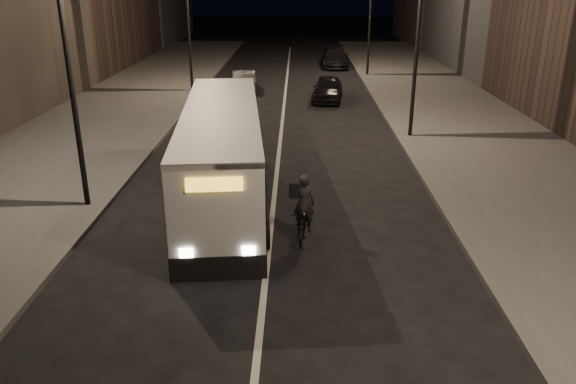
{
  "coord_description": "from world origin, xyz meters",
  "views": [
    {
      "loc": [
        0.72,
        -11.58,
        6.61
      ],
      "look_at": [
        0.5,
        1.63,
        1.5
      ],
      "focal_mm": 35.0,
      "sensor_mm": 36.0,
      "label": 1
    }
  ],
  "objects_px": {
    "city_bus": "(222,150)",
    "car_far": "(335,57)",
    "cyclist_on_bicycle": "(304,218)",
    "car_mid": "(244,80)",
    "streetlight_right_mid": "(413,9)",
    "streetlight_left_near": "(73,25)",
    "car_near": "(328,89)"
  },
  "relations": [
    {
      "from": "streetlight_right_mid",
      "to": "car_mid",
      "type": "bearing_deg",
      "value": 126.36
    },
    {
      "from": "city_bus",
      "to": "cyclist_on_bicycle",
      "type": "bearing_deg",
      "value": -56.22
    },
    {
      "from": "cyclist_on_bicycle",
      "to": "car_near",
      "type": "height_order",
      "value": "cyclist_on_bicycle"
    },
    {
      "from": "streetlight_right_mid",
      "to": "cyclist_on_bicycle",
      "type": "relative_size",
      "value": 4.33
    },
    {
      "from": "streetlight_left_near",
      "to": "car_mid",
      "type": "relative_size",
      "value": 2.11
    },
    {
      "from": "streetlight_right_mid",
      "to": "car_mid",
      "type": "relative_size",
      "value": 2.11
    },
    {
      "from": "streetlight_right_mid",
      "to": "car_far",
      "type": "distance_m",
      "value": 21.09
    },
    {
      "from": "city_bus",
      "to": "car_far",
      "type": "bearing_deg",
      "value": 73.57
    },
    {
      "from": "car_mid",
      "to": "city_bus",
      "type": "bearing_deg",
      "value": 87.08
    },
    {
      "from": "car_far",
      "to": "city_bus",
      "type": "bearing_deg",
      "value": -100.63
    },
    {
      "from": "streetlight_right_mid",
      "to": "cyclist_on_bicycle",
      "type": "distance_m",
      "value": 11.9
    },
    {
      "from": "streetlight_right_mid",
      "to": "streetlight_left_near",
      "type": "xyz_separation_m",
      "value": [
        -10.66,
        -8.0,
        0.0
      ]
    },
    {
      "from": "car_mid",
      "to": "streetlight_right_mid",
      "type": "bearing_deg",
      "value": 120.41
    },
    {
      "from": "streetlight_right_mid",
      "to": "streetlight_left_near",
      "type": "distance_m",
      "value": 13.33
    },
    {
      "from": "streetlight_right_mid",
      "to": "car_far",
      "type": "xyz_separation_m",
      "value": [
        -1.73,
        20.5,
        -4.65
      ]
    },
    {
      "from": "streetlight_right_mid",
      "to": "car_near",
      "type": "xyz_separation_m",
      "value": [
        -2.91,
        7.91,
        -4.69
      ]
    },
    {
      "from": "streetlight_right_mid",
      "to": "car_mid",
      "type": "distance_m",
      "value": 14.08
    },
    {
      "from": "city_bus",
      "to": "car_near",
      "type": "bearing_deg",
      "value": 69.15
    },
    {
      "from": "cyclist_on_bicycle",
      "to": "car_mid",
      "type": "relative_size",
      "value": 0.49
    },
    {
      "from": "city_bus",
      "to": "car_near",
      "type": "height_order",
      "value": "city_bus"
    },
    {
      "from": "streetlight_right_mid",
      "to": "car_near",
      "type": "relative_size",
      "value": 2.05
    },
    {
      "from": "cyclist_on_bicycle",
      "to": "car_mid",
      "type": "distance_m",
      "value": 20.95
    },
    {
      "from": "streetlight_left_near",
      "to": "car_near",
      "type": "distance_m",
      "value": 18.31
    },
    {
      "from": "car_far",
      "to": "cyclist_on_bicycle",
      "type": "bearing_deg",
      "value": -94.95
    },
    {
      "from": "streetlight_left_near",
      "to": "car_far",
      "type": "bearing_deg",
      "value": 72.6
    },
    {
      "from": "streetlight_right_mid",
      "to": "cyclist_on_bicycle",
      "type": "xyz_separation_m",
      "value": [
        -4.43,
        -9.98,
        -4.74
      ]
    },
    {
      "from": "city_bus",
      "to": "cyclist_on_bicycle",
      "type": "xyz_separation_m",
      "value": [
        2.5,
        -3.04,
        -0.93
      ]
    },
    {
      "from": "city_bus",
      "to": "car_mid",
      "type": "bearing_deg",
      "value": 87.33
    },
    {
      "from": "cyclist_on_bicycle",
      "to": "car_near",
      "type": "bearing_deg",
      "value": 90.43
    },
    {
      "from": "city_bus",
      "to": "streetlight_right_mid",
      "type": "bearing_deg",
      "value": 39.35
    },
    {
      "from": "city_bus",
      "to": "cyclist_on_bicycle",
      "type": "relative_size",
      "value": 5.74
    },
    {
      "from": "car_far",
      "to": "streetlight_left_near",
      "type": "bearing_deg",
      "value": -107.3
    }
  ]
}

